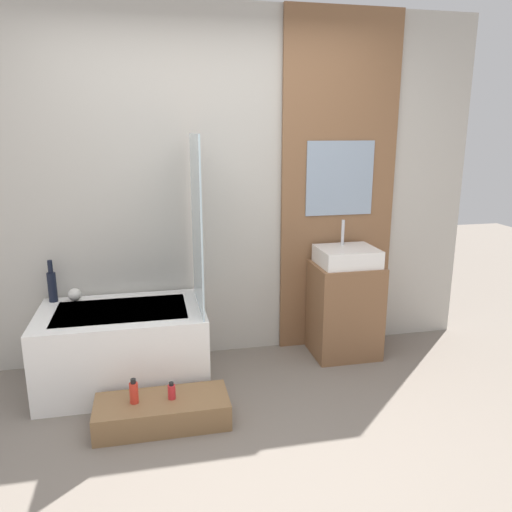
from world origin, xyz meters
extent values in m
plane|color=slate|center=(0.00, 0.00, 0.00)|extent=(12.00, 12.00, 0.00)
cube|color=#B7B2A8|center=(0.00, 1.58, 1.30)|extent=(4.20, 0.06, 2.60)
cube|color=brown|center=(1.01, 1.53, 1.30)|extent=(0.92, 0.03, 2.60)
cube|color=#8C9EB2|center=(1.01, 1.51, 1.37)|extent=(0.54, 0.01, 0.57)
cube|color=white|center=(-0.67, 1.17, 0.27)|extent=(1.12, 0.72, 0.55)
cube|color=silver|center=(-0.67, 1.17, 0.54)|extent=(0.87, 0.50, 0.01)
cube|color=silver|center=(-0.14, 1.15, 1.13)|extent=(0.01, 0.63, 1.17)
cube|color=olive|center=(-0.43, 0.60, 0.08)|extent=(0.80, 0.34, 0.16)
cube|color=brown|center=(1.01, 1.30, 0.37)|extent=(0.50, 0.42, 0.73)
cube|color=white|center=(1.01, 1.30, 0.80)|extent=(0.44, 0.38, 0.13)
cylinder|color=silver|center=(1.01, 1.40, 0.96)|extent=(0.02, 0.02, 0.20)
cylinder|color=black|center=(-1.14, 1.45, 0.65)|extent=(0.06, 0.06, 0.21)
cylinder|color=black|center=(-1.14, 1.45, 0.80)|extent=(0.03, 0.03, 0.09)
sphere|color=silver|center=(-1.00, 1.43, 0.59)|extent=(0.09, 0.09, 0.09)
cylinder|color=red|center=(-0.59, 0.60, 0.23)|extent=(0.05, 0.05, 0.13)
cylinder|color=black|center=(-0.59, 0.60, 0.30)|extent=(0.03, 0.03, 0.03)
cylinder|color=red|center=(-0.37, 0.60, 0.21)|extent=(0.05, 0.05, 0.09)
cylinder|color=black|center=(-0.37, 0.60, 0.26)|extent=(0.03, 0.03, 0.02)
camera|label=1|loc=(-0.44, -2.14, 1.74)|focal=35.00mm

